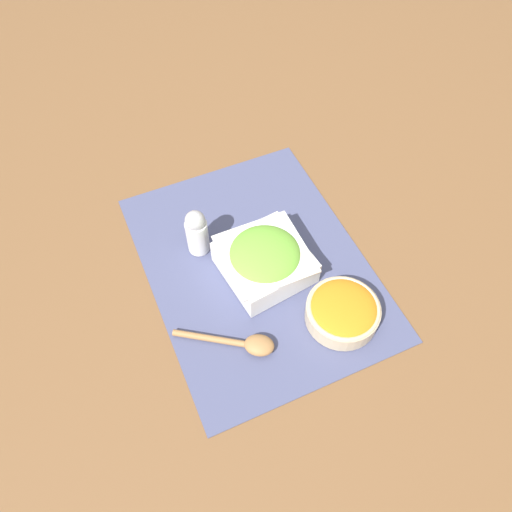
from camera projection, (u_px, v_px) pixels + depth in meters
name	position (u px, v px, depth m)	size (l,w,h in m)	color
ground_plane	(256.00, 266.00, 1.00)	(3.00, 3.00, 0.00)	brown
placemat	(256.00, 265.00, 1.00)	(0.55, 0.42, 0.00)	#474C70
lettuce_bowl	(265.00, 259.00, 0.96)	(0.17, 0.17, 0.08)	white
carrot_bowl	(343.00, 311.00, 0.91)	(0.14, 0.14, 0.05)	#C6B28E
wooden_spoon	(246.00, 343.00, 0.89)	(0.13, 0.17, 0.02)	#9E7042
pepper_shaker	(197.00, 232.00, 0.98)	(0.04, 0.04, 0.11)	silver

